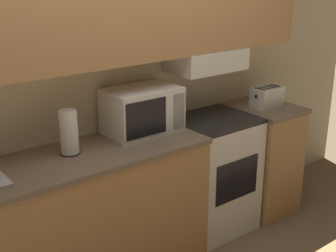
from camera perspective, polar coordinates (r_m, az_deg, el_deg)
The scene contains 8 objects.
ground_plane at distance 3.78m, azimuth -5.77°, elevation -13.74°, with size 16.00×16.00×0.00m, color #7F664C.
wall_back at distance 3.16m, azimuth -5.77°, elevation 10.00°, with size 5.36×0.38×2.55m.
lower_counter_main at distance 3.10m, azimuth -11.91°, elevation -11.90°, with size 1.88×0.59×0.94m.
lower_counter_right_stub at distance 4.10m, azimuth 11.22°, elevation -3.85°, with size 0.48×0.59×0.94m.
stove_range at distance 3.74m, azimuth 5.42°, elevation -5.85°, with size 0.61×0.54×0.94m.
microwave at distance 3.22m, azimuth -3.17°, elevation 1.91°, with size 0.51×0.33×0.31m.
toaster at distance 3.91m, azimuth 11.96°, elevation 3.53°, with size 0.26×0.16×0.16m.
paper_towel_roll at distance 2.91m, azimuth -11.99°, elevation -0.76°, with size 0.13×0.13×0.28m.
Camera 1 is at (-1.65, -2.71, 2.04)m, focal length 50.00 mm.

